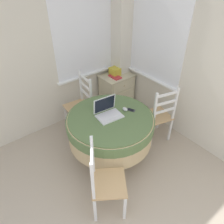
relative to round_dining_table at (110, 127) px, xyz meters
The scene contains 11 objects.
corner_room_shell 0.81m from the round_dining_table, 25.41° to the left, with size 4.47×4.84×2.55m.
round_dining_table is the anchor object (origin of this frame).
laptop 0.23m from the round_dining_table, 90.41° to the left, with size 0.36×0.30×0.25m.
computer_mouse 0.32m from the round_dining_table, ahead, with size 0.06×0.09×0.05m.
cell_phone 0.38m from the round_dining_table, 10.23° to the right, with size 0.10×0.13×0.01m.
dining_chair_near_back_window 0.84m from the round_dining_table, 88.83° to the left, with size 0.42×0.44×1.00m.
dining_chair_near_right_window 0.85m from the round_dining_table, 12.23° to the right, with size 0.49×0.48×1.00m.
dining_chair_camera_near 0.85m from the round_dining_table, 132.39° to the right, with size 0.55×0.56×1.00m.
corner_cabinet 1.37m from the round_dining_table, 46.64° to the left, with size 0.59×0.45×0.68m.
storage_box 1.38m from the round_dining_table, 48.27° to the left, with size 0.16×0.18×0.14m.
book_on_cabinet 1.28m from the round_dining_table, 48.00° to the left, with size 0.14×0.24×0.02m.
Camera 1 is at (-0.49, -0.11, 2.56)m, focal length 35.00 mm.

